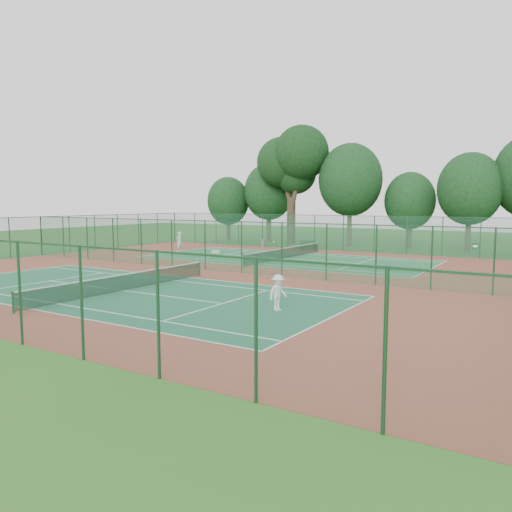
# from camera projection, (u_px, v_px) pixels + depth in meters

# --- Properties ---
(ground) EXTENTS (120.00, 120.00, 0.00)m
(ground) POSITION_uv_depth(u_px,v_px,m) (223.00, 271.00, 34.35)
(ground) COLOR #265B1C
(ground) RESTS_ON ground
(red_pad) EXTENTS (40.00, 36.00, 0.01)m
(red_pad) POSITION_uv_depth(u_px,v_px,m) (223.00, 271.00, 34.35)
(red_pad) COLOR maroon
(red_pad) RESTS_ON ground
(court_near) EXTENTS (23.77, 10.97, 0.01)m
(court_near) POSITION_uv_depth(u_px,v_px,m) (125.00, 291.00, 26.75)
(court_near) COLOR #1C593F
(court_near) RESTS_ON red_pad
(court_far) EXTENTS (23.77, 10.97, 0.01)m
(court_far) POSITION_uv_depth(u_px,v_px,m) (285.00, 259.00, 41.95)
(court_far) COLOR #21693D
(court_far) RESTS_ON red_pad
(fence_north) EXTENTS (40.00, 0.09, 3.50)m
(fence_north) POSITION_uv_depth(u_px,v_px,m) (329.00, 233.00, 49.37)
(fence_north) COLOR #1C5437
(fence_north) RESTS_ON ground
(fence_west) EXTENTS (0.09, 36.00, 3.50)m
(fence_west) POSITION_uv_depth(u_px,v_px,m) (41.00, 236.00, 44.65)
(fence_west) COLOR #17452D
(fence_west) RESTS_ON ground
(fence_divider) EXTENTS (40.00, 0.09, 3.50)m
(fence_divider) POSITION_uv_depth(u_px,v_px,m) (223.00, 246.00, 34.16)
(fence_divider) COLOR #1A4E2F
(fence_divider) RESTS_ON ground
(tennis_net_near) EXTENTS (0.10, 12.90, 0.97)m
(tennis_net_near) POSITION_uv_depth(u_px,v_px,m) (125.00, 281.00, 26.69)
(tennis_net_near) COLOR #14371F
(tennis_net_near) RESTS_ON ground
(tennis_net_far) EXTENTS (0.10, 12.90, 0.97)m
(tennis_net_far) POSITION_uv_depth(u_px,v_px,m) (285.00, 252.00, 41.89)
(tennis_net_far) COLOR #14371D
(tennis_net_far) RESTS_ON ground
(player_near) EXTENTS (0.83, 1.15, 1.60)m
(player_near) POSITION_uv_depth(u_px,v_px,m) (278.00, 293.00, 21.82)
(player_near) COLOR white
(player_near) RESTS_ON court_near
(player_far) EXTENTS (0.48, 0.71, 1.94)m
(player_far) POSITION_uv_depth(u_px,v_px,m) (179.00, 242.00, 47.59)
(player_far) COLOR silver
(player_far) RESTS_ON court_far
(trash_bin) EXTENTS (0.57, 0.57, 0.86)m
(trash_bin) POSITION_uv_depth(u_px,v_px,m) (263.00, 243.00, 52.46)
(trash_bin) COLOR slate
(trash_bin) RESTS_ON red_pad
(bench) EXTENTS (1.65, 0.75, 0.98)m
(bench) POSITION_uv_depth(u_px,v_px,m) (308.00, 245.00, 49.54)
(bench) COLOR #123316
(bench) RESTS_ON red_pad
(kit_bag) EXTENTS (0.87, 0.43, 0.31)m
(kit_bag) POSITION_uv_depth(u_px,v_px,m) (216.00, 252.00, 46.45)
(kit_bag) COLOR silver
(kit_bag) RESTS_ON red_pad
(stray_ball_a) EXTENTS (0.07, 0.07, 0.07)m
(stray_ball_a) POSITION_uv_depth(u_px,v_px,m) (303.00, 280.00, 30.38)
(stray_ball_a) COLOR yellow
(stray_ball_a) RESTS_ON red_pad
(stray_ball_b) EXTENTS (0.07, 0.07, 0.07)m
(stray_ball_b) POSITION_uv_depth(u_px,v_px,m) (289.00, 278.00, 30.91)
(stray_ball_b) COLOR #D2E535
(stray_ball_b) RESTS_ON red_pad
(stray_ball_c) EXTENTS (0.07, 0.07, 0.07)m
(stray_ball_c) POSITION_uv_depth(u_px,v_px,m) (238.00, 274.00, 32.75)
(stray_ball_c) COLOR #BCE034
(stray_ball_c) RESTS_ON red_pad
(big_tree) EXTENTS (8.58, 6.28, 13.18)m
(big_tree) POSITION_uv_depth(u_px,v_px,m) (293.00, 161.00, 55.77)
(big_tree) COLOR #32261B
(big_tree) RESTS_ON ground
(evergreen_row) EXTENTS (39.00, 5.00, 12.00)m
(evergreen_row) POSITION_uv_depth(u_px,v_px,m) (356.00, 246.00, 54.57)
(evergreen_row) COLOR black
(evergreen_row) RESTS_ON ground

